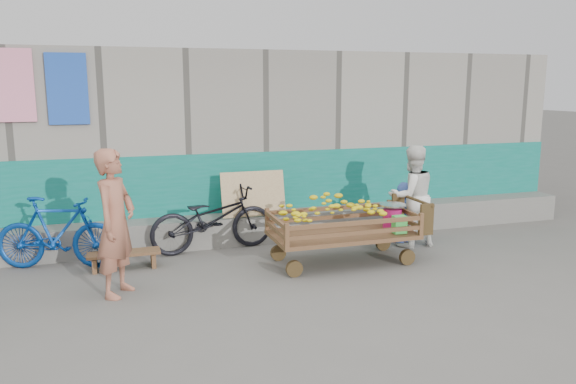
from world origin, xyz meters
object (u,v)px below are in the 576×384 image
object	(u,v)px
woman	(412,196)
bench	(124,256)
child	(404,213)
vendor_man	(116,223)
bicycle_blue	(57,233)
banana_cart	(340,220)
bicycle_dark	(213,219)

from	to	relation	value
woman	bench	bearing A→B (deg)	-3.68
bench	child	xyz separation A→B (m)	(4.26, 0.02, 0.31)
vendor_man	bicycle_blue	size ratio (longest dim) A/B	1.05
child	bicycle_blue	size ratio (longest dim) A/B	0.58
vendor_man	bench	bearing A→B (deg)	23.84
banana_cart	child	distance (m)	1.54
bench	woman	xyz separation A→B (m)	(4.26, -0.18, 0.61)
banana_cart	vendor_man	size ratio (longest dim) A/B	1.24
woman	bicycle_dark	size ratio (longest dim) A/B	0.83
bicycle_blue	woman	bearing A→B (deg)	-78.63
child	vendor_man	bearing A→B (deg)	-2.35
bench	bicycle_dark	size ratio (longest dim) A/B	0.51
woman	child	distance (m)	0.36
banana_cart	vendor_man	xyz separation A→B (m)	(-2.96, -0.31, 0.25)
woman	bicycle_blue	size ratio (longest dim) A/B	0.94
banana_cart	bicycle_blue	xyz separation A→B (m)	(-3.72, 0.93, -0.13)
banana_cart	bicycle_dark	world-z (taller)	bicycle_dark
child	bicycle_blue	distance (m)	5.10
vendor_man	bicycle_dark	world-z (taller)	vendor_man
child	bicycle_blue	bearing A→B (deg)	-18.03
bicycle_dark	bench	bearing A→B (deg)	103.77
bench	bicycle_dark	bearing A→B (deg)	20.20
child	bicycle_dark	world-z (taller)	bicycle_dark
bench	woman	world-z (taller)	woman
child	bicycle_dark	size ratio (longest dim) A/B	0.52
woman	child	world-z (taller)	woman
child	bicycle_blue	world-z (taller)	bicycle_blue
bench	child	bearing A→B (deg)	0.23
banana_cart	bicycle_dark	distance (m)	1.95
woman	child	xyz separation A→B (m)	(0.00, 0.20, -0.30)
bench	child	distance (m)	4.27
woman	bicycle_blue	xyz separation A→B (m)	(-5.09, 0.46, -0.28)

